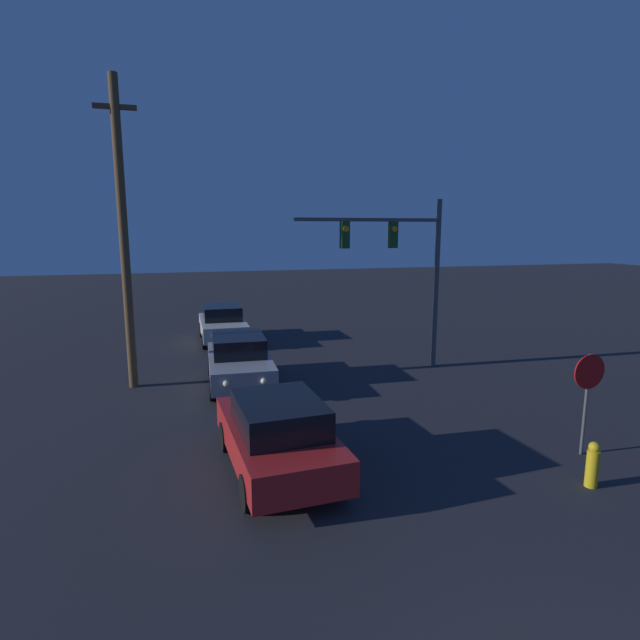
{
  "coord_description": "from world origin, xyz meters",
  "views": [
    {
      "loc": [
        -3.62,
        -2.11,
        4.98
      ],
      "look_at": [
        0.0,
        10.82,
        2.56
      ],
      "focal_mm": 28.0,
      "sensor_mm": 36.0,
      "label": 1
    }
  ],
  "objects": [
    {
      "name": "car_near",
      "position": [
        -1.84,
        7.49,
        0.83
      ],
      "size": [
        2.17,
        4.41,
        1.62
      ],
      "rotation": [
        0.0,
        0.0,
        0.06
      ],
      "color": "#B21E1E",
      "rests_on": "ground_plane"
    },
    {
      "name": "car_mid",
      "position": [
        -1.92,
        13.7,
        0.83
      ],
      "size": [
        2.1,
        4.39,
        1.62
      ],
      "rotation": [
        0.0,
        0.0,
        3.1
      ],
      "color": "#99999E",
      "rests_on": "ground_plane"
    },
    {
      "name": "car_far",
      "position": [
        -1.9,
        20.45,
        0.83
      ],
      "size": [
        1.98,
        4.33,
        1.62
      ],
      "rotation": [
        0.0,
        0.0,
        3.14
      ],
      "color": "beige",
      "rests_on": "ground_plane"
    },
    {
      "name": "traffic_signal_mast",
      "position": [
        3.91,
        14.1,
        4.07
      ],
      "size": [
        5.36,
        0.3,
        6.06
      ],
      "color": "#4C4C51",
      "rests_on": "ground_plane"
    },
    {
      "name": "stop_sign",
      "position": [
        4.91,
        6.45,
        1.64
      ],
      "size": [
        0.79,
        0.07,
        2.32
      ],
      "color": "#4C4C51",
      "rests_on": "ground_plane"
    },
    {
      "name": "utility_pole",
      "position": [
        -5.25,
        14.44,
        4.87
      ],
      "size": [
        1.22,
        0.28,
        9.5
      ],
      "color": "brown",
      "rests_on": "ground_plane"
    },
    {
      "name": "fire_hydrant",
      "position": [
        3.99,
        5.22,
        0.46
      ],
      "size": [
        0.24,
        0.24,
        0.93
      ],
      "color": "gold",
      "rests_on": "ground_plane"
    }
  ]
}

